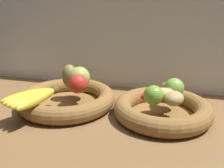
{
  "coord_description": "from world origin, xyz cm",
  "views": [
    {
      "loc": [
        18.92,
        -68.55,
        34.65
      ],
      "look_at": [
        -0.77,
        3.04,
        9.75
      ],
      "focal_mm": 37.99,
      "sensor_mm": 36.0,
      "label": 1
    }
  ],
  "objects": [
    {
      "name": "lime_far",
      "position": [
        19.19,
        7.1,
        8.93
      ],
      "size": [
        6.36,
        6.36,
        6.36
      ],
      "primitive_type": "sphere",
      "color": "#7AAD3D",
      "rests_on": "fruit_bowl_right"
    },
    {
      "name": "apple_green_back",
      "position": [
        -14.24,
        7.35,
        9.68
      ],
      "size": [
        7.87,
        7.87,
        7.87
      ],
      "primitive_type": "sphere",
      "color": "#99B74C",
      "rests_on": "fruit_bowl_left"
    },
    {
      "name": "banana_bunch_front",
      "position": [
        -22.81,
        -9.01,
        7.41
      ],
      "size": [
        13.23,
        18.95,
        3.33
      ],
      "color": "yellow",
      "rests_on": "fruit_bowl_left"
    },
    {
      "name": "pear_brown",
      "position": [
        -17.65,
        6.68,
        10.05
      ],
      "size": [
        8.05,
        7.98,
        8.6
      ],
      "primitive_type": "ellipsoid",
      "rotation": [
        0.0,
        0.0,
        2.51
      ],
      "color": "olive",
      "rests_on": "fruit_bowl_left"
    },
    {
      "name": "potato_back",
      "position": [
        18.13,
        7.64,
        8.12
      ],
      "size": [
        8.89,
        8.38,
        4.74
      ],
      "primitive_type": "ellipsoid",
      "rotation": [
        0.0,
        0.0,
        2.47
      ],
      "color": "tan",
      "rests_on": "fruit_bowl_right"
    },
    {
      "name": "ground_plane",
      "position": [
        0.0,
        0.0,
        -1.5
      ],
      "size": [
        140.0,
        90.0,
        3.0
      ],
      "primitive_type": "cube",
      "color": "brown"
    },
    {
      "name": "apple_red_right",
      "position": [
        -12.48,
        2.12,
        9.13
      ],
      "size": [
        6.76,
        6.76,
        6.76
      ],
      "primitive_type": "sphere",
      "color": "red",
      "rests_on": "fruit_bowl_left"
    },
    {
      "name": "potato_large",
      "position": [
        16.04,
        3.04,
        7.85
      ],
      "size": [
        8.76,
        6.56,
        4.2
      ],
      "primitive_type": "ellipsoid",
      "rotation": [
        0.0,
        0.0,
        0.27
      ],
      "color": "tan",
      "rests_on": "fruit_bowl_right"
    },
    {
      "name": "lime_near",
      "position": [
        13.33,
        -1.01,
        8.77
      ],
      "size": [
        6.04,
        6.04,
        6.04
      ],
      "primitive_type": "sphere",
      "color": "#6B9E33",
      "rests_on": "fruit_bowl_right"
    },
    {
      "name": "fruit_bowl_right",
      "position": [
        16.04,
        3.04,
        2.7
      ],
      "size": [
        31.5,
        31.5,
        5.75
      ],
      "color": "brown",
      "rests_on": "ground_plane"
    },
    {
      "name": "chili_pepper",
      "position": [
        14.96,
        -0.45,
        6.78
      ],
      "size": [
        11.41,
        6.36,
        2.06
      ],
      "primitive_type": "cone",
      "rotation": [
        0.0,
        1.57,
        -0.4
      ],
      "color": "red",
      "rests_on": "fruit_bowl_right"
    },
    {
      "name": "back_wall",
      "position": [
        0.0,
        30.0,
        27.5
      ],
      "size": [
        140.0,
        3.0,
        55.0
      ],
      "color": "silver",
      "rests_on": "ground_plane"
    },
    {
      "name": "potato_small",
      "position": [
        19.38,
        -0.31,
        7.94
      ],
      "size": [
        7.85,
        8.48,
        4.38
      ],
      "primitive_type": "ellipsoid",
      "rotation": [
        0.0,
        0.0,
        4.29
      ],
      "color": "tan",
      "rests_on": "fruit_bowl_right"
    },
    {
      "name": "fruit_bowl_left",
      "position": [
        -17.57,
        3.04,
        2.7
      ],
      "size": [
        34.56,
        34.56,
        5.75
      ],
      "color": "brown",
      "rests_on": "ground_plane"
    }
  ]
}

